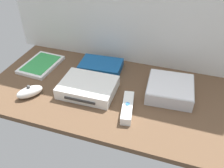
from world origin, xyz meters
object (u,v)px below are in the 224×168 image
object	(u,v)px
network_router	(101,66)
remote_nunchuk	(30,92)
game_case	(41,65)
remote_wand	(127,107)
mini_computer	(170,89)
game_console	(88,87)

from	to	relation	value
network_router	remote_nunchuk	bearing A→B (deg)	-130.57
game_case	remote_nunchuk	bearing A→B (deg)	-65.84
remote_wand	mini_computer	bearing A→B (deg)	37.15
remote_wand	remote_nunchuk	world-z (taller)	remote_nunchuk
game_case	remote_nunchuk	distance (cm)	21.14
network_router	game_console	bearing A→B (deg)	-91.06
mini_computer	remote_wand	world-z (taller)	mini_computer
game_console	remote_nunchuk	distance (cm)	22.07
game_case	remote_nunchuk	xyz separation A→B (cm)	(7.47, -19.73, 1.28)
game_console	game_case	bearing A→B (deg)	158.31
game_case	remote_wand	xyz separation A→B (cm)	(44.81, -15.93, 0.75)
game_case	network_router	distance (cm)	27.33
mini_computer	game_case	world-z (taller)	mini_computer
mini_computer	game_console	bearing A→B (deg)	-164.63
mini_computer	game_case	xyz separation A→B (cm)	(-57.69, 2.08, -1.88)
mini_computer	remote_wand	bearing A→B (deg)	-132.90
game_console	game_case	world-z (taller)	game_console
mini_computer	network_router	distance (cm)	32.12
remote_wand	network_router	bearing A→B (deg)	119.65
game_console	mini_computer	world-z (taller)	mini_computer
game_case	network_router	size ratio (longest dim) A/B	1.05
mini_computer	remote_nunchuk	world-z (taller)	mini_computer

